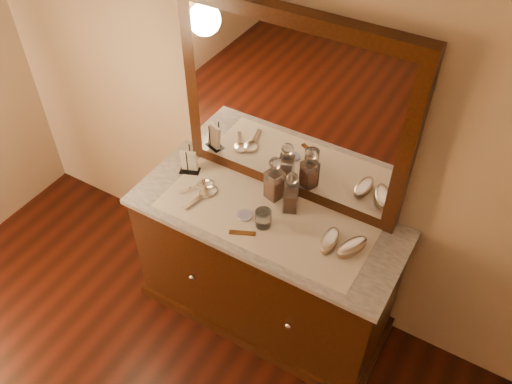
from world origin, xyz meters
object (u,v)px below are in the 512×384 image
napkin_rack (189,162)px  decanter_left (275,182)px  decanter_right (291,196)px  dresser_cabinet (265,269)px  brush_near (329,241)px  hand_mirror_inner (206,193)px  brush_far (352,247)px  comb (242,233)px  hand_mirror_outer (202,185)px  pin_dish (245,215)px  mirror_frame (293,111)px

napkin_rack → decanter_left: (0.50, 0.06, 0.04)m
napkin_rack → decanter_right: decanter_right is taller
dresser_cabinet → brush_near: brush_near is taller
brush_near → hand_mirror_inner: size_ratio=0.76×
brush_far → napkin_rack: bearing=175.8°
hand_mirror_inner → comb: bearing=-23.4°
comb → hand_mirror_outer: hand_mirror_outer is taller
brush_far → hand_mirror_outer: size_ratio=1.00×
decanter_right → pin_dish: bearing=-136.9°
decanter_right → hand_mirror_outer: 0.51m
mirror_frame → hand_mirror_inner: 0.66m
brush_far → hand_mirror_inner: brush_far is taller
dresser_cabinet → brush_far: 0.66m
comb → brush_far: 0.54m
napkin_rack → brush_far: (1.00, -0.07, -0.04)m
napkin_rack → comb: bearing=-26.5°
dresser_cabinet → brush_far: (0.47, 0.01, 0.47)m
napkin_rack → mirror_frame: bearing=17.3°
comb → napkin_rack: bearing=128.6°
napkin_rack → decanter_left: size_ratio=0.63×
hand_mirror_outer → brush_near: bearing=-1.9°
mirror_frame → napkin_rack: mirror_frame is taller
comb → brush_near: bearing=-3.4°
dresser_cabinet → napkin_rack: size_ratio=8.44×
brush_near → hand_mirror_outer: brush_near is taller
mirror_frame → hand_mirror_inner: (-0.35, -0.28, -0.49)m
hand_mirror_outer → brush_far: bearing=-0.4°
napkin_rack → decanter_right: (0.62, 0.02, 0.03)m
napkin_rack → decanter_left: 0.51m
decanter_left → comb: bearing=-91.2°
decanter_right → brush_far: (0.38, -0.10, -0.07)m
comb → decanter_left: 0.32m
hand_mirror_inner → napkin_rack: bearing=148.5°
dresser_cabinet → mirror_frame: bearing=90.0°
dresser_cabinet → brush_near: bearing=-2.1°
mirror_frame → napkin_rack: bearing=-162.7°
comb → decanter_right: bearing=40.4°
dresser_cabinet → decanter_right: 0.56m
comb → brush_far: (0.51, 0.17, 0.02)m
dresser_cabinet → mirror_frame: 0.97m
decanter_right → brush_near: size_ratio=1.40×
brush_far → hand_mirror_outer: 0.87m
mirror_frame → decanter_right: bearing=-59.0°
hand_mirror_outer → hand_mirror_inner: 0.07m
napkin_rack → decanter_right: 0.62m
brush_far → mirror_frame: bearing=153.0°
brush_near → dresser_cabinet: bearing=177.9°
dresser_cabinet → brush_far: bearing=0.7°
dresser_cabinet → decanter_left: bearing=102.4°
pin_dish → napkin_rack: (-0.44, 0.14, 0.06)m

